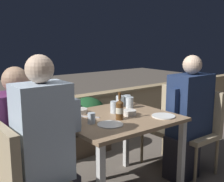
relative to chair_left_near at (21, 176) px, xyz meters
name	(u,v)px	position (x,y,z in m)	size (l,w,h in m)	color
parapet_wall	(53,125)	(0.92, 1.43, -0.19)	(9.00, 0.18, 0.67)	tan
dining_table	(116,127)	(0.92, 0.14, 0.12)	(0.99, 0.86, 0.74)	#937556
planter_hedge	(68,125)	(0.99, 1.16, -0.14)	(1.03, 0.47, 0.70)	brown
chair_left_near	(21,176)	(0.00, 0.00, 0.00)	(0.43, 0.42, 0.88)	tan
person_blue_shirt	(47,149)	(0.20, 0.00, 0.14)	(0.47, 0.26, 1.32)	#282833
person_purple_stripe	(24,146)	(0.13, 0.29, 0.08)	(0.50, 0.26, 1.22)	#282833
chair_right_near	(199,124)	(1.91, -0.03, 0.00)	(0.43, 0.42, 0.88)	tan
person_navy_jumper	(188,118)	(1.71, -0.03, 0.10)	(0.51, 0.26, 1.26)	#282833
chair_right_far	(171,118)	(1.85, 0.30, 0.00)	(0.43, 0.42, 0.88)	tan
beer_bottle	(120,109)	(0.89, 0.05, 0.30)	(0.07, 0.07, 0.23)	brown
plate_0	(110,124)	(0.73, -0.02, 0.22)	(0.21, 0.21, 0.01)	white
plate_1	(163,116)	(1.25, -0.12, 0.22)	(0.21, 0.21, 0.01)	white
bowl_0	(80,111)	(0.72, 0.44, 0.24)	(0.15, 0.15, 0.04)	beige
bowl_1	(129,112)	(1.04, 0.11, 0.24)	(0.12, 0.12, 0.05)	silver
glass_cup_0	(130,102)	(1.22, 0.31, 0.27)	(0.07, 0.07, 0.11)	silver
glass_cup_1	(77,120)	(0.50, 0.10, 0.27)	(0.07, 0.07, 0.10)	silver
glass_cup_2	(114,107)	(0.98, 0.25, 0.27)	(0.07, 0.07, 0.11)	silver
glass_cup_3	(120,101)	(1.18, 0.41, 0.27)	(0.08, 0.08, 0.11)	silver
glass_cup_4	(92,118)	(0.63, 0.10, 0.26)	(0.06, 0.06, 0.09)	silver
glass_cup_5	(127,100)	(1.28, 0.41, 0.27)	(0.08, 0.08, 0.10)	silver
fork_0	(90,117)	(0.72, 0.26, 0.22)	(0.12, 0.15, 0.01)	silver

